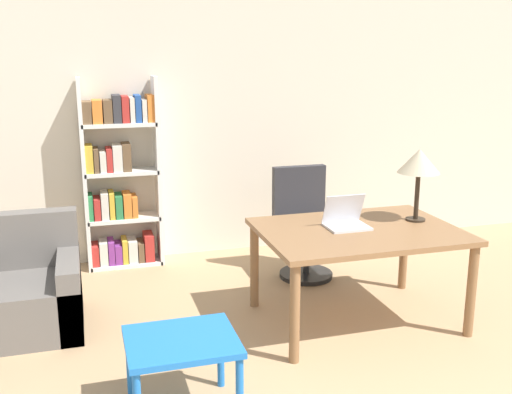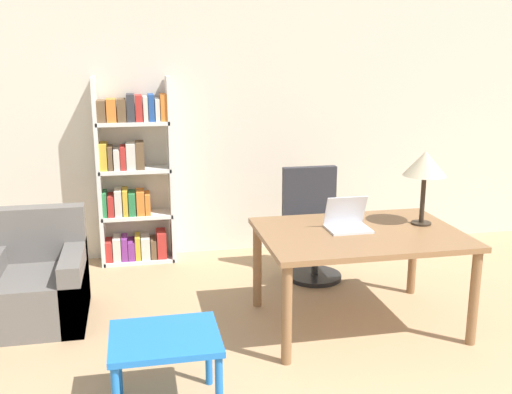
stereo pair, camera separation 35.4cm
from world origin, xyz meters
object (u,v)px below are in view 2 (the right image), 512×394
Objects in this scene: office_chair at (313,228)px; table_lamp at (425,165)px; bookshelf at (133,179)px; side_table_blue at (165,347)px; armchair at (35,286)px; laptop at (347,222)px; desk at (360,242)px.

table_lamp is at bearing -59.25° from office_chair.
office_chair is 1.79m from bookshelf.
side_table_blue is (-2.02, -0.94, -0.79)m from table_lamp.
office_chair is (-0.57, 0.95, -0.74)m from table_lamp.
table_lamp is at bearing -9.43° from armchair.
table_lamp is 2.76m from bookshelf.
bookshelf is at bearing 93.18° from side_table_blue.
table_lamp is 0.57× the size of office_chair.
laptop is 0.50× the size of side_table_blue.
office_chair is 1.20× the size of armchair.
office_chair is 2.38m from side_table_blue.
side_table_blue is 0.34× the size of bookshelf.
desk is 0.18m from laptop.
laptop reaches higher than side_table_blue.
office_chair is at bearing 87.79° from laptop.
office_chair is (0.04, 0.97, -0.33)m from laptop.
desk is at bearing -87.95° from office_chair.
table_lamp is at bearing 1.31° from laptop.
laptop is at bearing -12.14° from armchair.
armchair is (-2.33, 0.50, -0.52)m from laptop.
side_table_blue is 0.75× the size of armchair.
desk is 1.06m from office_chair.
office_chair reaches higher than laptop.
table_lamp is (0.53, 0.09, 0.54)m from desk.
office_chair reaches higher than armchair.
desk is at bearing -45.22° from laptop.
side_table_blue is at bearing -146.76° from laptop.
desk is 2.60× the size of table_lamp.
bookshelf reaches higher than desk.
side_table_blue is 2.66m from bookshelf.
bookshelf is (-1.56, 1.69, 0.05)m from laptop.
office_chair is 0.55× the size of bookshelf.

